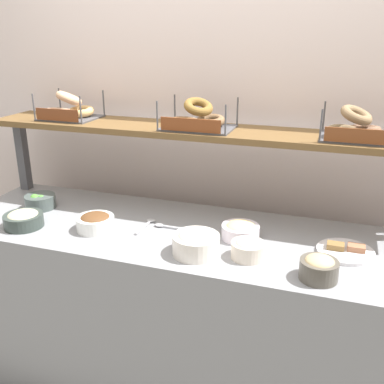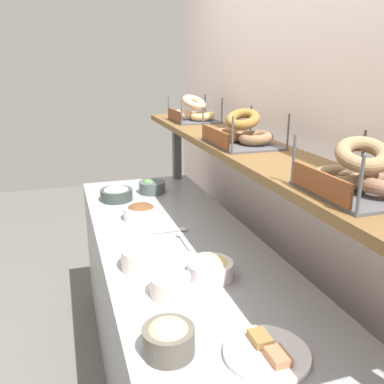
% 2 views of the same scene
% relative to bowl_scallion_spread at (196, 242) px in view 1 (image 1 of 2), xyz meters
% --- Properties ---
extents(ground_plane, '(8.00, 8.00, 0.00)m').
position_rel_bowl_scallion_spread_xyz_m(ground_plane, '(-0.14, 0.19, -0.90)').
color(ground_plane, '#595651').
extents(back_wall, '(3.43, 0.06, 2.40)m').
position_rel_bowl_scallion_spread_xyz_m(back_wall, '(-0.14, 0.74, 0.30)').
color(back_wall, silver).
rests_on(back_wall, ground_plane).
extents(deli_counter, '(2.23, 0.70, 0.85)m').
position_rel_bowl_scallion_spread_xyz_m(deli_counter, '(-0.14, 0.19, -0.48)').
color(deli_counter, gray).
rests_on(deli_counter, ground_plane).
extents(shelf_riser_left, '(0.05, 0.05, 0.40)m').
position_rel_bowl_scallion_spread_xyz_m(shelf_riser_left, '(-1.19, 0.46, 0.15)').
color(shelf_riser_left, '#4C4C51').
rests_on(shelf_riser_left, deli_counter).
extents(upper_shelf, '(2.19, 0.32, 0.03)m').
position_rel_bowl_scallion_spread_xyz_m(upper_shelf, '(-0.14, 0.46, 0.36)').
color(upper_shelf, brown).
rests_on(upper_shelf, shelf_riser_left).
extents(bowl_scallion_spread, '(0.20, 0.20, 0.11)m').
position_rel_bowl_scallion_spread_xyz_m(bowl_scallion_spread, '(0.00, 0.00, 0.00)').
color(bowl_scallion_spread, white).
rests_on(bowl_scallion_spread, deli_counter).
extents(bowl_chocolate_spread, '(0.17, 0.17, 0.08)m').
position_rel_bowl_scallion_spread_xyz_m(bowl_chocolate_spread, '(-0.52, 0.08, -0.01)').
color(bowl_chocolate_spread, white).
rests_on(bowl_chocolate_spread, deli_counter).
extents(bowl_potato_salad, '(0.14, 0.14, 0.09)m').
position_rel_bowl_scallion_spread_xyz_m(bowl_potato_salad, '(0.21, 0.04, -0.01)').
color(bowl_potato_salad, beige).
rests_on(bowl_potato_salad, deli_counter).
extents(bowl_veggie_mix, '(0.16, 0.16, 0.08)m').
position_rel_bowl_scallion_spread_xyz_m(bowl_veggie_mix, '(-0.93, 0.22, -0.02)').
color(bowl_veggie_mix, '#485350').
rests_on(bowl_veggie_mix, deli_counter).
extents(bowl_tuna_salad, '(0.18, 0.18, 0.08)m').
position_rel_bowl_scallion_spread_xyz_m(bowl_tuna_salad, '(-0.86, -0.00, -0.01)').
color(bowl_tuna_salad, '#333E39').
rests_on(bowl_tuna_salad, deli_counter).
extents(bowl_egg_salad, '(0.17, 0.17, 0.08)m').
position_rel_bowl_scallion_spread_xyz_m(bowl_egg_salad, '(0.14, 0.21, -0.01)').
color(bowl_egg_salad, white).
rests_on(bowl_egg_salad, deli_counter).
extents(bowl_hummus, '(0.14, 0.14, 0.10)m').
position_rel_bowl_scallion_spread_xyz_m(bowl_hummus, '(0.49, -0.05, -0.00)').
color(bowl_hummus, '#554F46').
rests_on(bowl_hummus, deli_counter).
extents(serving_plate_white, '(0.24, 0.24, 0.04)m').
position_rel_bowl_scallion_spread_xyz_m(serving_plate_white, '(0.59, 0.20, -0.04)').
color(serving_plate_white, white).
rests_on(serving_plate_white, deli_counter).
extents(serving_spoon_near_plate, '(0.04, 0.18, 0.01)m').
position_rel_bowl_scallion_spread_xyz_m(serving_spoon_near_plate, '(-0.31, 0.20, -0.05)').
color(serving_spoon_near_plate, '#B7B7BC').
rests_on(serving_spoon_near_plate, deli_counter).
extents(serving_spoon_by_edge, '(0.18, 0.03, 0.01)m').
position_rel_bowl_scallion_spread_xyz_m(serving_spoon_by_edge, '(-0.21, 0.20, -0.05)').
color(serving_spoon_by_edge, '#B7B7BC').
rests_on(serving_spoon_by_edge, deli_counter).
extents(bagel_basket_plain, '(0.29, 0.25, 0.15)m').
position_rel_bowl_scallion_spread_xyz_m(bagel_basket_plain, '(-0.86, 0.47, 0.43)').
color(bagel_basket_plain, '#4C4C51').
rests_on(bagel_basket_plain, upper_shelf).
extents(bagel_basket_cinnamon_raisin, '(0.34, 0.25, 0.15)m').
position_rel_bowl_scallion_spread_xyz_m(bagel_basket_cinnamon_raisin, '(-0.14, 0.44, 0.42)').
color(bagel_basket_cinnamon_raisin, '#4C4C51').
rests_on(bagel_basket_cinnamon_raisin, upper_shelf).
extents(bagel_basket_poppy, '(0.28, 0.24, 0.15)m').
position_rel_bowl_scallion_spread_xyz_m(bagel_basket_poppy, '(0.57, 0.45, 0.43)').
color(bagel_basket_poppy, '#4C4C51').
rests_on(bagel_basket_poppy, upper_shelf).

